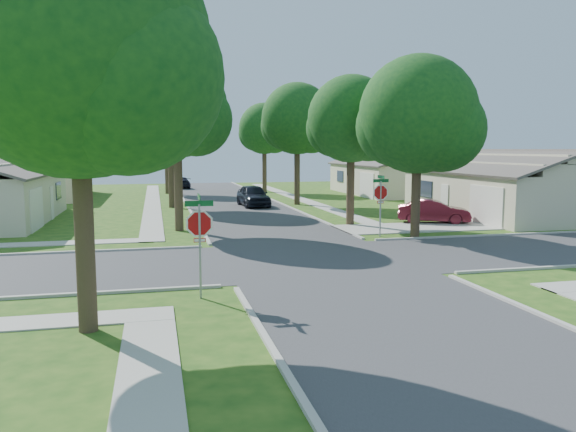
% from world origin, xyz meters
% --- Properties ---
extents(ground, '(100.00, 100.00, 0.00)m').
position_xyz_m(ground, '(0.00, 0.00, 0.00)').
color(ground, '#214A14').
rests_on(ground, ground).
extents(road_ns, '(7.00, 100.00, 0.02)m').
position_xyz_m(road_ns, '(0.00, 0.00, 0.00)').
color(road_ns, '#333335').
rests_on(road_ns, ground).
extents(sidewalk_ne, '(1.20, 40.00, 0.04)m').
position_xyz_m(sidewalk_ne, '(6.10, 26.00, 0.02)').
color(sidewalk_ne, '#9E9B91').
rests_on(sidewalk_ne, ground).
extents(sidewalk_nw, '(1.20, 40.00, 0.04)m').
position_xyz_m(sidewalk_nw, '(-6.10, 26.00, 0.02)').
color(sidewalk_nw, '#9E9B91').
rests_on(sidewalk_nw, ground).
extents(driveway, '(8.80, 3.60, 0.05)m').
position_xyz_m(driveway, '(7.90, 7.10, 0.03)').
color(driveway, '#9E9B91').
rests_on(driveway, ground).
extents(stop_sign_sw, '(1.05, 0.80, 2.98)m').
position_xyz_m(stop_sign_sw, '(-4.70, -4.70, 2.03)').
color(stop_sign_sw, gray).
rests_on(stop_sign_sw, ground).
extents(stop_sign_ne, '(1.05, 0.80, 2.98)m').
position_xyz_m(stop_sign_ne, '(4.70, 4.70, 2.03)').
color(stop_sign_ne, gray).
rests_on(stop_sign_ne, ground).
extents(tree_e_near, '(4.97, 4.80, 8.28)m').
position_xyz_m(tree_e_near, '(4.75, 9.01, 5.64)').
color(tree_e_near, '#38281C').
rests_on(tree_e_near, ground).
extents(tree_e_mid, '(5.59, 5.40, 9.21)m').
position_xyz_m(tree_e_mid, '(4.76, 21.01, 6.25)').
color(tree_e_mid, '#38281C').
rests_on(tree_e_mid, ground).
extents(tree_e_far, '(5.17, 5.00, 8.72)m').
position_xyz_m(tree_e_far, '(4.75, 34.01, 5.98)').
color(tree_e_far, '#38281C').
rests_on(tree_e_far, ground).
extents(tree_w_near, '(5.38, 5.20, 8.97)m').
position_xyz_m(tree_w_near, '(-4.64, 9.01, 6.12)').
color(tree_w_near, '#38281C').
rests_on(tree_w_near, ground).
extents(tree_w_mid, '(5.80, 5.60, 9.56)m').
position_xyz_m(tree_w_mid, '(-4.64, 21.01, 6.49)').
color(tree_w_mid, '#38281C').
rests_on(tree_w_mid, ground).
extents(tree_w_far, '(4.76, 4.60, 8.04)m').
position_xyz_m(tree_w_far, '(-4.65, 34.01, 5.51)').
color(tree_w_far, '#38281C').
rests_on(tree_w_far, ground).
extents(tree_sw_corner, '(6.21, 6.00, 9.55)m').
position_xyz_m(tree_sw_corner, '(-7.44, -6.99, 6.26)').
color(tree_sw_corner, '#38281C').
rests_on(tree_sw_corner, ground).
extents(tree_ne_corner, '(5.80, 5.60, 8.66)m').
position_xyz_m(tree_ne_corner, '(6.36, 4.21, 5.59)').
color(tree_ne_corner, '#38281C').
rests_on(tree_ne_corner, ground).
extents(house_ne_near, '(8.42, 13.60, 4.23)m').
position_xyz_m(house_ne_near, '(15.99, 11.00, 1.52)').
color(house_ne_near, beige).
rests_on(house_ne_near, ground).
extents(house_ne_far, '(8.42, 13.60, 4.23)m').
position_xyz_m(house_ne_far, '(15.99, 29.00, 1.52)').
color(house_ne_far, beige).
rests_on(house_ne_far, ground).
extents(house_nw_far, '(8.42, 13.60, 4.23)m').
position_xyz_m(house_nw_far, '(-15.99, 32.00, 1.52)').
color(house_nw_far, beige).
rests_on(house_nw_far, ground).
extents(car_driveway, '(4.28, 2.95, 1.34)m').
position_xyz_m(car_driveway, '(9.68, 8.70, 0.67)').
color(car_driveway, '#57121E').
rests_on(car_driveway, ground).
extents(car_curb_east, '(2.12, 4.80, 1.61)m').
position_xyz_m(car_curb_east, '(1.20, 20.44, 0.80)').
color(car_curb_east, black).
rests_on(car_curb_east, ground).
extents(car_curb_west, '(2.26, 4.40, 1.22)m').
position_xyz_m(car_curb_west, '(-3.20, 41.22, 0.61)').
color(car_curb_west, black).
rests_on(car_curb_west, ground).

